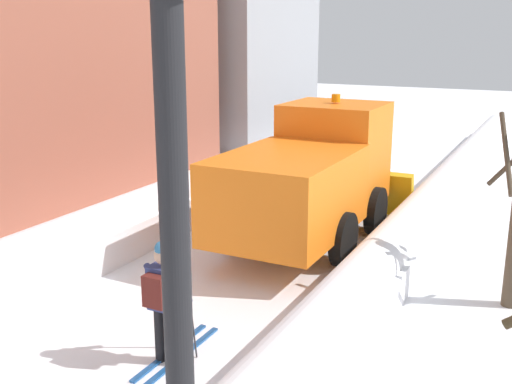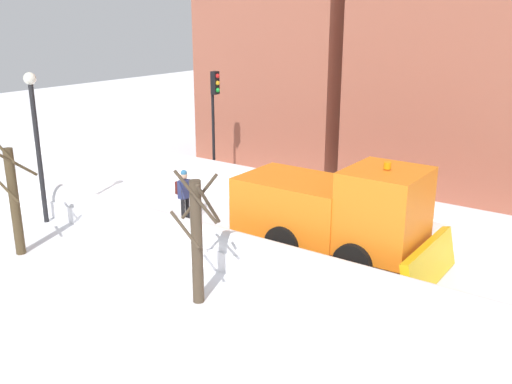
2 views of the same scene
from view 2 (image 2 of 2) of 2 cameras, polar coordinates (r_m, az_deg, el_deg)
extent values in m
plane|color=white|center=(17.85, 5.67, -5.15)|extent=(80.00, 80.00, 0.00)
cube|color=white|center=(19.97, 9.58, -1.71)|extent=(1.10, 36.00, 0.73)
cylinder|color=white|center=(19.85, 9.63, -0.71)|extent=(0.90, 34.20, 0.90)
cube|color=white|center=(15.64, 0.71, -7.30)|extent=(1.10, 36.00, 0.58)
cylinder|color=white|center=(15.53, 0.72, -6.34)|extent=(0.90, 34.20, 0.90)
cube|color=#9E5642|center=(24.10, 23.38, 12.03)|extent=(6.83, 10.00, 10.26)
cube|color=orange|center=(16.98, 4.23, -1.27)|extent=(2.30, 3.40, 1.60)
cube|color=orange|center=(15.72, 12.69, -1.87)|extent=(2.20, 2.00, 2.30)
cube|color=black|center=(15.25, 16.12, -0.75)|extent=(1.85, 0.06, 1.01)
cube|color=gold|center=(15.74, 16.93, -6.91)|extent=(3.20, 0.46, 1.13)
cylinder|color=orange|center=(15.36, 13.00, 2.60)|extent=(0.20, 0.20, 0.18)
cylinder|color=black|center=(17.24, 13.02, -4.40)|extent=(0.25, 1.10, 1.10)
cylinder|color=black|center=(15.30, 9.63, -7.09)|extent=(0.25, 1.10, 1.10)
cylinder|color=black|center=(18.11, 6.61, -2.97)|extent=(0.25, 1.10, 1.10)
cylinder|color=black|center=(16.27, 2.65, -5.30)|extent=(0.25, 1.10, 1.10)
cylinder|color=black|center=(19.78, -6.87, -1.63)|extent=(0.14, 0.14, 0.82)
cylinder|color=black|center=(19.63, -7.30, -1.80)|extent=(0.14, 0.14, 0.82)
cube|color=navy|center=(19.48, -7.16, 0.29)|extent=(0.42, 0.26, 0.62)
cube|color=#591E19|center=(19.61, -7.62, 0.48)|extent=(0.32, 0.16, 0.44)
sphere|color=tan|center=(19.35, -7.22, 1.62)|extent=(0.24, 0.24, 0.24)
sphere|color=teal|center=(19.32, -7.23, 1.90)|extent=(0.22, 0.22, 0.22)
cylinder|color=navy|center=(19.59, -6.44, 0.51)|extent=(0.09, 0.33, 0.56)
cylinder|color=navy|center=(19.23, -7.47, 0.14)|extent=(0.09, 0.33, 0.56)
cube|color=#194C8C|center=(19.76, -6.29, -2.85)|extent=(0.09, 1.80, 0.03)
cube|color=#194C8C|center=(19.60, -6.72, -3.03)|extent=(0.09, 1.80, 0.03)
cylinder|color=#262628|center=(19.71, -6.05, -1.08)|extent=(0.02, 0.19, 1.19)
cylinder|color=#262628|center=(19.29, -7.22, -1.54)|extent=(0.02, 0.19, 1.19)
cylinder|color=black|center=(23.52, -4.26, 5.23)|extent=(0.12, 0.12, 3.74)
cube|color=black|center=(23.05, -4.12, 10.84)|extent=(0.28, 0.24, 0.90)
sphere|color=red|center=(22.94, -3.88, 11.51)|extent=(0.18, 0.18, 0.18)
sphere|color=gold|center=(22.97, -3.87, 10.82)|extent=(0.18, 0.18, 0.18)
sphere|color=green|center=(23.00, -3.85, 10.12)|extent=(0.18, 0.18, 0.18)
cylinder|color=black|center=(20.20, -20.88, 3.43)|extent=(0.16, 0.16, 4.67)
sphere|color=silver|center=(19.79, -21.68, 10.50)|extent=(0.40, 0.40, 0.40)
cylinder|color=#493B25|center=(17.92, -22.99, -0.96)|extent=(0.28, 0.28, 3.21)
cylinder|color=#493B25|center=(17.29, -24.15, 4.05)|extent=(0.34, 0.77, 0.87)
cylinder|color=#493B25|center=(17.28, -22.75, 2.57)|extent=(1.17, 0.10, 0.92)
cylinder|color=#493B25|center=(17.59, -23.70, 0.25)|extent=(0.30, 0.78, 0.76)
cylinder|color=#4A3C2D|center=(13.82, -5.93, -5.08)|extent=(0.28, 0.28, 3.13)
cylinder|color=#4A3C2D|center=(13.47, -7.11, -3.77)|extent=(0.21, 1.00, 0.74)
cylinder|color=#4A3C2D|center=(13.08, -6.02, -0.54)|extent=(0.69, 0.76, 1.36)
cylinder|color=#4A3C2D|center=(13.74, -5.70, -0.47)|extent=(0.43, 0.90, 1.24)
cylinder|color=#4A3C2D|center=(13.29, -4.77, -1.22)|extent=(1.05, 0.28, 1.25)
camera|label=1|loc=(21.15, -29.38, 9.00)|focal=42.98mm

